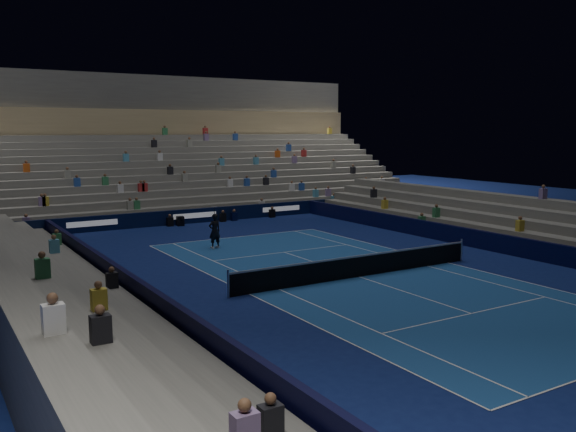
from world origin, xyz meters
The scene contains 11 objects.
ground centered at (0.00, 0.00, 0.00)m, with size 90.00×90.00×0.00m, color #0E1A55.
court_surface centered at (0.00, 0.00, 0.01)m, with size 10.97×23.77×0.01m, color navy.
sponsor_barrier_far centered at (0.00, 18.50, 0.50)m, with size 44.00×0.25×1.00m, color black.
sponsor_barrier_east centered at (9.70, 0.00, 0.50)m, with size 0.25×37.00×1.00m, color black.
sponsor_barrier_west centered at (-9.70, 0.00, 0.50)m, with size 0.25×37.00×1.00m, color black.
grandstand_main centered at (0.00, 27.90, 3.38)m, with size 44.00×15.20×11.20m.
grandstand_east centered at (13.17, 0.00, 0.92)m, with size 5.00×37.00×2.50m.
grandstand_west centered at (-13.17, 0.00, 0.92)m, with size 5.00×37.00×2.50m.
tennis_net centered at (0.00, 0.00, 0.50)m, with size 12.90×0.10×1.10m.
tennis_player centered at (-2.66, 9.34, 0.96)m, with size 0.70×0.46×1.93m, color black.
broadcast_camera centered at (-1.27, 17.89, 0.32)m, with size 0.57×0.98×0.63m.
Camera 1 is at (-16.47, -20.82, 6.45)m, focal length 38.14 mm.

